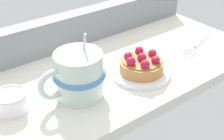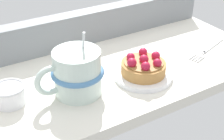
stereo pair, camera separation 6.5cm
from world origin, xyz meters
TOP-DOWN VIEW (x-y plane):
  - ground_plane at (0.00, 0.00)cm, footprint 75.63×34.69cm
  - window_rail_back at (0.00, 15.22)cm, footprint 74.12×4.24cm
  - dessert_plate at (4.11, -6.85)cm, footprint 12.73×12.73cm
  - raspberry_tart at (4.10, -6.86)cm, footprint 9.60×9.60cm
  - coffee_mug at (-10.67, -4.86)cm, footprint 14.03×10.52cm
  - dessert_fork at (25.71, -4.98)cm, footprint 15.62×6.37cm
  - sugar_bowl at (-23.22, -1.43)cm, footprint 6.33×6.33cm

SIDE VIEW (x-z plane):
  - ground_plane at x=0.00cm, z-range -2.61..0.00cm
  - dessert_fork at x=25.71cm, z-range 0.00..0.60cm
  - dessert_plate at x=4.11cm, z-range -0.03..1.02cm
  - sugar_bowl at x=-23.22cm, z-range 0.14..4.03cm
  - raspberry_tart at x=4.10cm, z-range 0.52..4.99cm
  - window_rail_back at x=0.00cm, z-range 0.00..8.35cm
  - coffee_mug at x=-10.67cm, z-range -1.83..11.15cm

